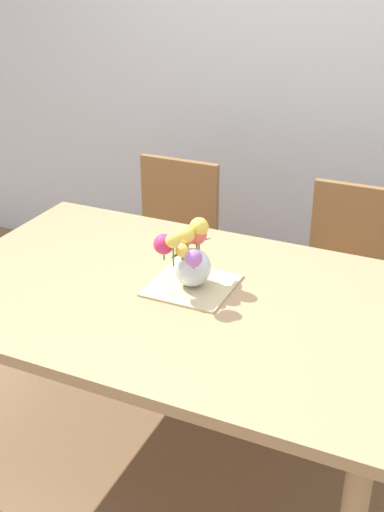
{
  "coord_description": "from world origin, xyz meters",
  "views": [
    {
      "loc": [
        0.87,
        -1.74,
        1.87
      ],
      "look_at": [
        0.05,
        0.06,
        0.89
      ],
      "focal_mm": 44.8,
      "sensor_mm": 36.0,
      "label": 1
    }
  ],
  "objects_px": {
    "dining_table": "(172,311)",
    "chair_left": "(170,237)",
    "flower_vase": "(190,254)",
    "chair_right": "(348,272)"
  },
  "relations": [
    {
      "from": "chair_left",
      "to": "flower_vase",
      "type": "bearing_deg",
      "value": 120.64
    },
    {
      "from": "chair_left",
      "to": "flower_vase",
      "type": "relative_size",
      "value": 3.6
    },
    {
      "from": "chair_left",
      "to": "chair_right",
      "type": "height_order",
      "value": "same"
    },
    {
      "from": "flower_vase",
      "to": "chair_left",
      "type": "bearing_deg",
      "value": 120.64
    },
    {
      "from": "dining_table",
      "to": "flower_vase",
      "type": "xyz_separation_m",
      "value": [
        0.04,
        0.06,
        0.21
      ]
    },
    {
      "from": "dining_table",
      "to": "chair_left",
      "type": "bearing_deg",
      "value": 116.8
    },
    {
      "from": "flower_vase",
      "to": "chair_right",
      "type": "bearing_deg",
      "value": 63.95
    },
    {
      "from": "dining_table",
      "to": "chair_right",
      "type": "bearing_deg",
      "value": 63.2
    },
    {
      "from": "dining_table",
      "to": "flower_vase",
      "type": "height_order",
      "value": "flower_vase"
    },
    {
      "from": "chair_left",
      "to": "flower_vase",
      "type": "height_order",
      "value": "flower_vase"
    }
  ]
}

